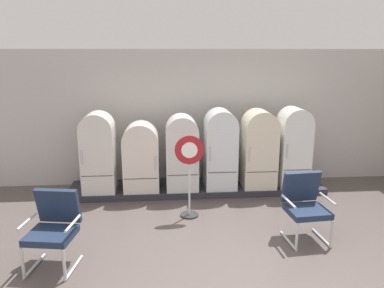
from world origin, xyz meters
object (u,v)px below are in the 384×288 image
object	(u,v)px
armchair_right	(305,203)
refrigerator_3	(220,146)
sign_stand	(189,176)
refrigerator_1	(141,155)
armchair_left	(54,225)
refrigerator_0	(98,150)
refrigerator_2	(182,150)
refrigerator_5	(294,145)
refrigerator_4	(259,146)

from	to	relation	value
armchair_right	refrigerator_3	bearing A→B (deg)	116.08
armchair_right	sign_stand	xyz separation A→B (m)	(-1.70, 0.91, 0.16)
refrigerator_1	sign_stand	world-z (taller)	refrigerator_1
armchair_left	refrigerator_0	bearing A→B (deg)	84.98
refrigerator_3	armchair_left	distance (m)	3.63
refrigerator_2	refrigerator_5	xyz separation A→B (m)	(2.27, -0.02, 0.07)
refrigerator_4	armchair_right	size ratio (longest dim) A/B	1.52
refrigerator_2	refrigerator_5	world-z (taller)	refrigerator_5
refrigerator_1	armchair_left	world-z (taller)	refrigerator_1
refrigerator_2	refrigerator_5	size ratio (longest dim) A/B	0.92
refrigerator_1	refrigerator_0	bearing A→B (deg)	-178.60
sign_stand	armchair_right	bearing A→B (deg)	-28.16
sign_stand	refrigerator_1	bearing A→B (deg)	128.75
refrigerator_1	armchair_right	size ratio (longest dim) A/B	1.31
armchair_left	refrigerator_4	bearing A→B (deg)	35.87
refrigerator_1	armchair_left	xyz separation A→B (m)	(-1.03, -2.46, -0.25)
refrigerator_5	refrigerator_0	bearing A→B (deg)	179.98
armchair_left	sign_stand	xyz separation A→B (m)	(1.91, 1.36, 0.16)
refrigerator_0	sign_stand	world-z (taller)	refrigerator_0
refrigerator_2	sign_stand	distance (m)	1.10
refrigerator_5	armchair_right	distance (m)	2.08
refrigerator_3	refrigerator_2	bearing A→B (deg)	-177.43
armchair_right	sign_stand	bearing A→B (deg)	151.84
refrigerator_1	refrigerator_4	world-z (taller)	refrigerator_4
refrigerator_0	armchair_right	bearing A→B (deg)	-30.27
refrigerator_1	refrigerator_2	bearing A→B (deg)	-0.24
refrigerator_3	refrigerator_5	size ratio (longest dim) A/B	0.99
refrigerator_3	refrigerator_0	bearing A→B (deg)	-178.78
refrigerator_0	refrigerator_2	bearing A→B (deg)	0.59
refrigerator_3	refrigerator_5	bearing A→B (deg)	-2.02
refrigerator_4	armchair_left	xyz separation A→B (m)	(-3.40, -2.46, -0.37)
armchair_left	refrigerator_2	bearing A→B (deg)	53.08
refrigerator_3	armchair_left	size ratio (longest dim) A/B	1.54
refrigerator_1	refrigerator_5	distance (m)	3.08
refrigerator_5	sign_stand	distance (m)	2.46
refrigerator_1	armchair_right	world-z (taller)	refrigerator_1
refrigerator_0	refrigerator_5	world-z (taller)	refrigerator_5
refrigerator_2	refrigerator_4	world-z (taller)	refrigerator_4
refrigerator_4	armchair_left	world-z (taller)	refrigerator_4
refrigerator_0	armchair_right	size ratio (longest dim) A/B	1.52
refrigerator_1	refrigerator_4	bearing A→B (deg)	0.07
refrigerator_1	armchair_left	distance (m)	2.68
refrigerator_1	refrigerator_4	size ratio (longest dim) A/B	0.86
refrigerator_3	armchair_right	bearing A→B (deg)	-63.92
armchair_left	armchair_right	world-z (taller)	same
refrigerator_1	armchair_right	xyz separation A→B (m)	(2.58, -2.00, -0.25)
refrigerator_3	armchair_left	xyz separation A→B (m)	(-2.62, -2.49, -0.39)
refrigerator_5	sign_stand	xyz separation A→B (m)	(-2.20, -1.07, -0.24)
sign_stand	refrigerator_3	bearing A→B (deg)	57.96
refrigerator_4	refrigerator_5	xyz separation A→B (m)	(0.71, -0.02, 0.03)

